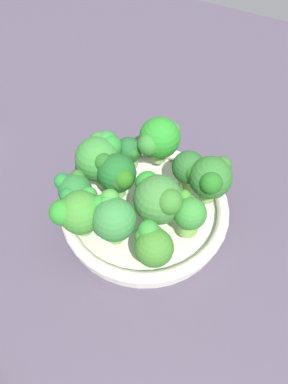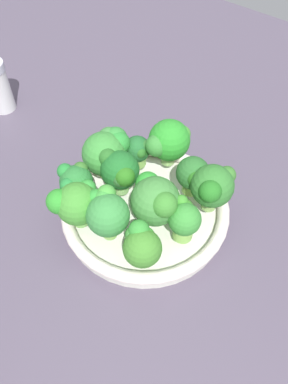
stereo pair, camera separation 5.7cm
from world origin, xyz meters
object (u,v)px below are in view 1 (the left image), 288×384
(broccoli_floret_7, at_px, (130,152))
(broccoli_floret_11, at_px, (190,169))
(broccoli_floret_5, at_px, (189,213))
(broccoli_floret_10, at_px, (100,155))
(broccoli_floret_8, at_px, (116,175))
(broccoli_floret_2, at_px, (80,212))
(broccoli_floret_6, at_px, (158,199))
(broccoli_floret_4, at_px, (153,244))
(broccoli_floret_3, at_px, (159,139))
(broccoli_floret_0, at_px, (74,190))
(broccoli_floret_1, at_px, (211,178))
(bowl, at_px, (144,211))
(broccoli_floret_9, at_px, (113,216))

(broccoli_floret_7, relative_size, broccoli_floret_11, 0.82)
(broccoli_floret_5, xyz_separation_m, broccoli_floret_10, (0.15, -0.03, 0.01))
(broccoli_floret_7, bearing_deg, broccoli_floret_8, 100.66)
(broccoli_floret_2, xyz_separation_m, broccoli_floret_6, (-0.08, -0.06, 0.00))
(broccoli_floret_4, height_order, broccoli_floret_6, broccoli_floret_6)
(broccoli_floret_8, height_order, broccoli_floret_10, broccoli_floret_10)
(broccoli_floret_4, height_order, broccoli_floret_5, broccoli_floret_5)
(broccoli_floret_4, xyz_separation_m, broccoli_floret_7, (0.10, -0.13, -0.00))
(broccoli_floret_6, bearing_deg, broccoli_floret_3, -64.95)
(broccoli_floret_0, height_order, broccoli_floret_1, broccoli_floret_1)
(broccoli_floret_2, bearing_deg, broccoli_floret_8, -98.94)
(broccoli_floret_7, xyz_separation_m, broccoli_floret_10, (0.03, 0.04, 0.02))
(broccoli_floret_8, bearing_deg, broccoli_floret_11, -144.25)
(bowl, relative_size, broccoli_floret_3, 3.15)
(broccoli_floret_3, height_order, broccoli_floret_7, broccoli_floret_3)
(broccoli_floret_0, relative_size, broccoli_floret_4, 1.07)
(broccoli_floret_0, distance_m, broccoli_floret_2, 0.04)
(broccoli_floret_4, distance_m, broccoli_floret_7, 0.17)
(broccoli_floret_3, xyz_separation_m, broccoli_floret_11, (-0.06, 0.03, -0.01))
(broccoli_floret_3, height_order, broccoli_floret_4, broccoli_floret_3)
(broccoli_floret_4, xyz_separation_m, broccoli_floret_8, (0.09, -0.07, 0.01))
(broccoli_floret_9, bearing_deg, broccoli_floret_7, -70.93)
(broccoli_floret_4, distance_m, broccoli_floret_8, 0.12)
(bowl, bearing_deg, broccoli_floret_11, -124.35)
(broccoli_floret_3, relative_size, broccoli_floret_4, 1.31)
(bowl, bearing_deg, broccoli_floret_10, -14.98)
(broccoli_floret_9, bearing_deg, broccoli_floret_4, 173.08)
(broccoli_floret_7, bearing_deg, broccoli_floret_9, 109.07)
(broccoli_floret_2, distance_m, broccoli_floret_7, 0.14)
(broccoli_floret_2, bearing_deg, broccoli_floret_4, -177.91)
(broccoli_floret_3, bearing_deg, broccoli_floret_8, 75.08)
(broccoli_floret_10, bearing_deg, broccoli_floret_9, 129.30)
(broccoli_floret_3, bearing_deg, broccoli_floret_2, 77.81)
(broccoli_floret_8, bearing_deg, broccoli_floret_9, 116.13)
(broccoli_floret_4, relative_size, broccoli_floret_10, 0.77)
(broccoli_floret_5, distance_m, broccoli_floret_11, 0.08)
(broccoli_floret_1, height_order, broccoli_floret_9, broccoli_floret_1)
(broccoli_floret_1, height_order, broccoli_floret_10, broccoli_floret_1)
(broccoli_floret_0, distance_m, broccoli_floret_4, 0.13)
(broccoli_floret_4, bearing_deg, broccoli_floret_11, -87.21)
(broccoli_floret_0, bearing_deg, broccoli_floret_6, -161.60)
(broccoli_floret_1, bearing_deg, broccoli_floret_6, 51.38)
(broccoli_floret_10, height_order, broccoli_floret_11, broccoli_floret_10)
(broccoli_floret_8, xyz_separation_m, broccoli_floret_9, (-0.03, 0.06, 0.00))
(broccoli_floret_1, height_order, broccoli_floret_5, broccoli_floret_1)
(broccoli_floret_10, bearing_deg, broccoli_floret_11, -162.29)
(broccoli_floret_6, height_order, broccoli_floret_11, broccoli_floret_6)
(broccoli_floret_1, bearing_deg, broccoli_floret_11, -16.32)
(broccoli_floret_4, bearing_deg, broccoli_floret_10, -35.54)
(broccoli_floret_3, bearing_deg, broccoli_floret_5, 133.08)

